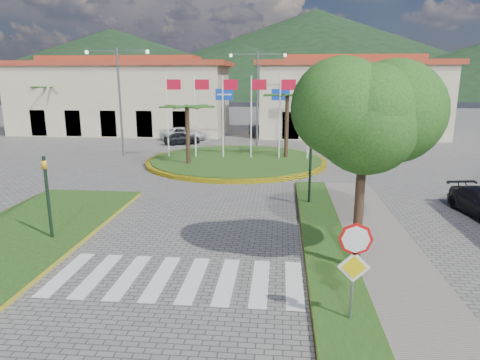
# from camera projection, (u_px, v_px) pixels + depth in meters

# --- Properties ---
(sidewalk_right) EXTENTS (4.00, 28.00, 0.15)m
(sidewalk_right) POSITION_uv_depth(u_px,v_px,m) (396.00, 324.00, 10.37)
(sidewalk_right) COLOR gray
(sidewalk_right) RESTS_ON ground
(verge_right) EXTENTS (1.60, 28.00, 0.18)m
(verge_right) POSITION_uv_depth(u_px,v_px,m) (346.00, 321.00, 10.48)
(verge_right) COLOR #204112
(verge_right) RESTS_ON ground
(median_left) EXTENTS (5.00, 14.00, 0.18)m
(median_left) POSITION_uv_depth(u_px,v_px,m) (11.00, 243.00, 15.41)
(median_left) COLOR #204112
(median_left) RESTS_ON ground
(crosswalk) EXTENTS (8.00, 3.00, 0.01)m
(crosswalk) POSITION_uv_depth(u_px,v_px,m) (174.00, 278.00, 12.88)
(crosswalk) COLOR silver
(crosswalk) RESTS_ON ground
(roundabout_island) EXTENTS (12.70, 12.70, 6.00)m
(roundabout_island) POSITION_uv_depth(u_px,v_px,m) (236.00, 160.00, 30.26)
(roundabout_island) COLOR yellow
(roundabout_island) RESTS_ON ground
(stop_sign) EXTENTS (0.80, 0.11, 2.65)m
(stop_sign) POSITION_uv_depth(u_px,v_px,m) (354.00, 257.00, 10.04)
(stop_sign) COLOR slate
(stop_sign) RESTS_ON ground
(deciduous_tree) EXTENTS (3.60, 3.60, 6.80)m
(deciduous_tree) POSITION_uv_depth(u_px,v_px,m) (366.00, 104.00, 12.12)
(deciduous_tree) COLOR black
(deciduous_tree) RESTS_ON ground
(traffic_light_left) EXTENTS (0.15, 0.18, 3.20)m
(traffic_light_left) POSITION_uv_depth(u_px,v_px,m) (47.00, 191.00, 15.33)
(traffic_light_left) COLOR black
(traffic_light_left) RESTS_ON ground
(traffic_light_right) EXTENTS (0.15, 0.18, 3.20)m
(traffic_light_right) POSITION_uv_depth(u_px,v_px,m) (310.00, 165.00, 19.75)
(traffic_light_right) COLOR black
(traffic_light_right) RESTS_ON ground
(traffic_light_far) EXTENTS (0.18, 0.15, 3.20)m
(traffic_light_far) POSITION_uv_depth(u_px,v_px,m) (345.00, 130.00, 32.97)
(traffic_light_far) COLOR black
(traffic_light_far) RESTS_ON ground
(direction_sign_west) EXTENTS (1.60, 0.14, 5.20)m
(direction_sign_west) POSITION_uv_depth(u_px,v_px,m) (225.00, 104.00, 38.34)
(direction_sign_west) COLOR slate
(direction_sign_west) RESTS_ON ground
(direction_sign_east) EXTENTS (1.60, 0.14, 5.20)m
(direction_sign_east) POSITION_uv_depth(u_px,v_px,m) (280.00, 105.00, 37.87)
(direction_sign_east) COLOR slate
(direction_sign_east) RESTS_ON ground
(street_lamp_centre) EXTENTS (4.80, 0.16, 8.00)m
(street_lamp_centre) POSITION_uv_depth(u_px,v_px,m) (257.00, 94.00, 36.89)
(street_lamp_centre) COLOR slate
(street_lamp_centre) RESTS_ON ground
(street_lamp_west) EXTENTS (4.80, 0.16, 8.00)m
(street_lamp_west) POSITION_uv_depth(u_px,v_px,m) (120.00, 96.00, 32.02)
(street_lamp_west) COLOR slate
(street_lamp_west) RESTS_ON ground
(building_left) EXTENTS (23.32, 9.54, 8.05)m
(building_left) POSITION_uv_depth(u_px,v_px,m) (123.00, 96.00, 46.17)
(building_left) COLOR #C3B993
(building_left) RESTS_ON ground
(building_right) EXTENTS (19.08, 9.54, 8.05)m
(building_right) POSITION_uv_depth(u_px,v_px,m) (349.00, 97.00, 43.93)
(building_right) COLOR #C3B993
(building_right) RESTS_ON ground
(hill_far_west) EXTENTS (140.00, 140.00, 22.00)m
(hill_far_west) POSITION_uv_depth(u_px,v_px,m) (113.00, 62.00, 147.03)
(hill_far_west) COLOR black
(hill_far_west) RESTS_ON ground
(hill_far_mid) EXTENTS (180.00, 180.00, 30.00)m
(hill_far_mid) POSITION_uv_depth(u_px,v_px,m) (315.00, 52.00, 158.91)
(hill_far_mid) COLOR black
(hill_far_mid) RESTS_ON ground
(hill_near_back) EXTENTS (110.00, 110.00, 16.00)m
(hill_near_back) POSITION_uv_depth(u_px,v_px,m) (240.00, 70.00, 133.86)
(hill_near_back) COLOR black
(hill_near_back) RESTS_ON ground
(white_van) EXTENTS (4.40, 2.14, 1.21)m
(white_van) POSITION_uv_depth(u_px,v_px,m) (183.00, 134.00, 41.07)
(white_van) COLOR silver
(white_van) RESTS_ON ground
(car_dark_a) EXTENTS (3.50, 2.53, 1.11)m
(car_dark_a) POSITION_uv_depth(u_px,v_px,m) (182.00, 138.00, 38.45)
(car_dark_a) COLOR black
(car_dark_a) RESTS_ON ground
(car_dark_b) EXTENTS (4.22, 2.05, 1.33)m
(car_dark_b) POSITION_uv_depth(u_px,v_px,m) (270.00, 131.00, 42.75)
(car_dark_b) COLOR black
(car_dark_b) RESTS_ON ground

